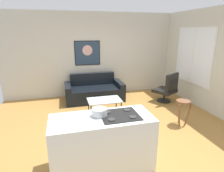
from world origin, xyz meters
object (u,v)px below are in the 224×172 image
Objects in this scene: coffee_table at (104,101)px; mixing_bowl at (99,112)px; armchair at (167,89)px; couch at (94,91)px; wall_painting at (87,53)px; bar_stool at (183,106)px.

mixing_bowl is (-0.50, -1.95, 0.58)m from coffee_table.
mixing_bowl reaches higher than coffee_table.
coffee_table is at bearing -169.38° from armchair.
couch is 3.26m from mixing_bowl.
couch is 2.09× the size of coffee_table.
armchair is 1.11× the size of wall_painting.
coffee_table is 2.15m from armchair.
armchair is at bearing 73.04° from bar_stool.
couch is 2.17× the size of wall_painting.
couch reaches higher than coffee_table.
coffee_table is 1.98m from bar_stool.
wall_painting is at bearing 149.29° from armchair.
coffee_table is 2.08m from wall_painting.
bar_stool is at bearing -32.56° from coffee_table.
mixing_bowl is at bearing -104.50° from coffee_table.
coffee_table is 1.04× the size of wall_painting.
armchair is at bearing -30.71° from wall_painting.
wall_painting is at bearing 95.96° from coffee_table.
mixing_bowl is 3.76m from wall_painting.
bar_stool is 3.52m from wall_painting.
armchair is 1.53× the size of bar_stool.
bar_stool is at bearing -56.76° from wall_painting.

